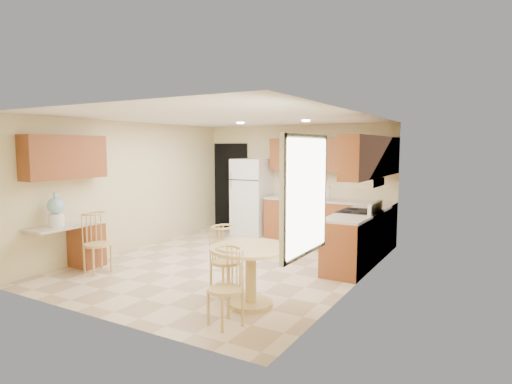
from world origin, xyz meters
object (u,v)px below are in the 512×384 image
Objects in this scene: chair_table_b at (221,281)px; water_crock at (56,211)px; stove at (359,236)px; chair_table_a at (222,255)px; refrigerator at (252,197)px; chair_desk at (92,238)px; dining_table at (251,268)px.

water_crock reaches higher than chair_table_b.
chair_table_b is at bearing -98.70° from stove.
chair_table_a is at bearing -35.38° from chair_table_b.
refrigerator is 1.99× the size of chair_table_b.
chair_desk is (-2.35, -0.21, 0.02)m from chair_table_a.
chair_table_a is at bearing 163.62° from dining_table.
refrigerator is 4.02m from chair_desk.
chair_table_b is 0.92× the size of chair_desk.
stove reaches higher than chair_table_a.
stove reaches higher than dining_table.
chair_table_b is 3.03m from chair_desk.
chair_desk reaches higher than dining_table.
chair_table_b is at bearing -63.21° from refrigerator.
dining_table is at bearing 5.81° from water_crock.
chair_table_b is 3.46m from water_crock.
dining_table is 1.12× the size of chair_table_a.
water_crock is at bearing -103.84° from refrigerator.
stove is at bearing 37.77° from water_crock.
refrigerator is at bearing -155.06° from chair_table_a.
chair_desk is 1.80× the size of water_crock.
refrigerator is at bearing -42.42° from chair_table_b.
chair_desk is at bearing -98.60° from refrigerator.
refrigerator reaches higher than chair_table_b.
refrigerator is 1.68× the size of dining_table.
dining_table is 0.74m from chair_table_b.
chair_desk reaches higher than chair_table_a.
water_crock reaches higher than stove.
dining_table is 1.09× the size of chair_desk.
refrigerator reaches higher than dining_table.
water_crock is (-0.45, -0.29, 0.43)m from chair_desk.
dining_table is at bearing -102.03° from stove.
stove is 1.18× the size of chair_table_a.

